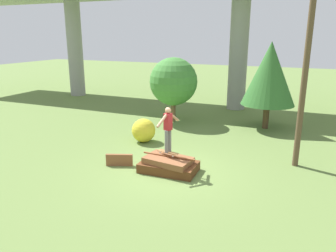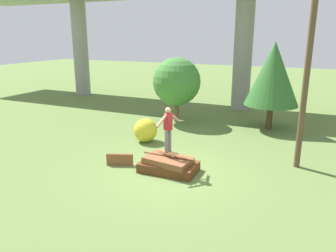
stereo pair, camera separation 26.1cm
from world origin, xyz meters
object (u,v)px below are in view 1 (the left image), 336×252
(skater, at_px, (168,127))
(utility_pole, at_px, (307,58))
(skateboard, at_px, (168,152))
(tree_behind_left, at_px, (269,74))
(bush_yellow_flowering, at_px, (144,130))
(tree_behind_right, at_px, (173,82))

(skater, distance_m, utility_pole, 5.03)
(skateboard, distance_m, utility_pole, 5.48)
(skateboard, xyz_separation_m, tree_behind_left, (2.36, 6.70, 2.03))
(utility_pole, relative_size, tree_behind_left, 1.73)
(skater, distance_m, tree_behind_left, 7.20)
(utility_pole, xyz_separation_m, tree_behind_left, (-1.61, 4.52, -1.07))
(skater, xyz_separation_m, utility_pole, (3.96, 2.18, 2.20))
(bush_yellow_flowering, bearing_deg, skateboard, -47.95)
(tree_behind_left, distance_m, bush_yellow_flowering, 6.61)
(tree_behind_left, relative_size, bush_yellow_flowering, 4.12)
(utility_pole, height_order, bush_yellow_flowering, utility_pole)
(skater, relative_size, tree_behind_left, 0.37)
(skateboard, xyz_separation_m, utility_pole, (3.96, 2.18, 3.10))
(skater, relative_size, tree_behind_right, 0.46)
(tree_behind_right, bearing_deg, utility_pole, -32.08)
(utility_pole, bearing_deg, tree_behind_left, 109.59)
(tree_behind_left, distance_m, tree_behind_right, 4.75)
(utility_pole, height_order, tree_behind_left, utility_pole)
(skateboard, distance_m, tree_behind_left, 7.39)
(utility_pole, relative_size, tree_behind_right, 2.15)
(tree_behind_right, xyz_separation_m, bush_yellow_flowering, (0.14, -3.71, -1.61))
(tree_behind_right, relative_size, bush_yellow_flowering, 3.31)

